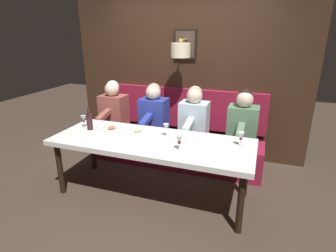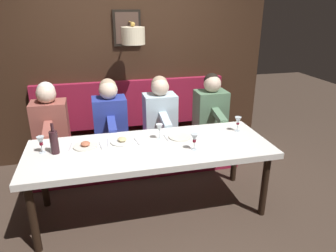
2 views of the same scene
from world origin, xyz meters
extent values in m
plane|color=#423328|center=(0.00, 0.00, 0.00)|extent=(12.00, 12.00, 0.00)
cube|color=silver|center=(0.00, 0.00, 0.71)|extent=(0.90, 2.39, 0.06)
cylinder|color=black|center=(-0.35, -1.10, 0.34)|extent=(0.07, 0.07, 0.68)
cylinder|color=black|center=(-0.35, 1.10, 0.34)|extent=(0.07, 0.07, 0.68)
cylinder|color=black|center=(0.35, -1.10, 0.34)|extent=(0.07, 0.07, 0.68)
cylinder|color=black|center=(0.35, 1.10, 0.34)|extent=(0.07, 0.07, 0.68)
cube|color=maroon|center=(0.89, 0.00, 0.23)|extent=(0.52, 2.59, 0.45)
cube|color=#382316|center=(1.48, 0.00, 1.45)|extent=(0.10, 3.79, 2.90)
cube|color=maroon|center=(1.39, 0.00, 0.77)|extent=(0.10, 2.59, 0.64)
cube|color=black|center=(1.42, 0.01, 1.77)|extent=(0.04, 0.35, 0.45)
cube|color=#4C382D|center=(1.40, 0.01, 1.77)|extent=(0.01, 0.29, 0.39)
cylinder|color=#B78E3D|center=(1.25, -0.02, 1.84)|extent=(0.35, 0.02, 0.02)
cylinder|color=beige|center=(1.08, -0.02, 1.70)|extent=(0.28, 0.28, 0.20)
sphere|color=#B78E3D|center=(1.08, -0.02, 1.83)|extent=(0.06, 0.06, 0.06)
cube|color=#567A5B|center=(0.89, -0.97, 0.73)|extent=(0.30, 0.40, 0.56)
sphere|color=beige|center=(0.87, -0.97, 1.11)|extent=(0.22, 0.22, 0.22)
sphere|color=black|center=(0.90, -0.97, 1.14)|extent=(0.20, 0.20, 0.20)
cube|color=#567A5B|center=(0.60, -0.97, 0.77)|extent=(0.33, 0.09, 0.14)
cube|color=silver|center=(0.89, -0.29, 0.73)|extent=(0.30, 0.40, 0.56)
sphere|color=beige|center=(0.87, -0.29, 1.11)|extent=(0.22, 0.22, 0.22)
sphere|color=tan|center=(0.90, -0.29, 1.14)|extent=(0.20, 0.20, 0.20)
cube|color=silver|center=(0.60, -0.29, 0.77)|extent=(0.33, 0.09, 0.14)
cube|color=#283893|center=(0.89, 0.33, 0.73)|extent=(0.30, 0.40, 0.56)
sphere|color=beige|center=(0.87, 0.33, 1.11)|extent=(0.22, 0.22, 0.22)
sphere|color=tan|center=(0.90, 0.33, 1.14)|extent=(0.20, 0.20, 0.20)
cube|color=#283893|center=(0.60, 0.33, 0.77)|extent=(0.33, 0.09, 0.14)
cube|color=#934C42|center=(0.89, 1.02, 0.73)|extent=(0.30, 0.40, 0.56)
sphere|color=beige|center=(0.87, 1.02, 1.11)|extent=(0.22, 0.22, 0.22)
sphere|color=silver|center=(0.90, 1.02, 1.14)|extent=(0.20, 0.20, 0.20)
cube|color=#934C42|center=(0.60, 1.02, 0.77)|extent=(0.33, 0.09, 0.14)
cylinder|color=white|center=(0.17, 0.26, 0.75)|extent=(0.24, 0.24, 0.01)
ellipsoid|color=#D1BC84|center=(0.17, 0.26, 0.77)|extent=(0.11, 0.09, 0.04)
cube|color=silver|center=(0.15, 0.11, 0.74)|extent=(0.17, 0.04, 0.01)
cube|color=silver|center=(0.19, 0.40, 0.74)|extent=(0.18, 0.03, 0.01)
cylinder|color=silver|center=(0.14, 0.62, 0.75)|extent=(0.24, 0.24, 0.01)
ellipsoid|color=#B76647|center=(0.14, 0.62, 0.77)|extent=(0.11, 0.09, 0.04)
cube|color=silver|center=(0.12, 0.48, 0.74)|extent=(0.17, 0.04, 0.01)
cube|color=silver|center=(0.16, 0.77, 0.74)|extent=(0.18, 0.03, 0.01)
cylinder|color=silver|center=(0.15, -0.34, 0.75)|extent=(0.24, 0.24, 0.01)
cube|color=silver|center=(0.13, -0.49, 0.74)|extent=(0.17, 0.02, 0.01)
cube|color=silver|center=(0.17, -0.20, 0.74)|extent=(0.18, 0.02, 0.01)
cylinder|color=silver|center=(0.11, 1.02, 0.74)|extent=(0.06, 0.06, 0.00)
cylinder|color=silver|center=(0.11, 1.02, 0.78)|extent=(0.01, 0.01, 0.07)
cone|color=silver|center=(0.11, 1.02, 0.86)|extent=(0.07, 0.07, 0.08)
cylinder|color=maroon|center=(0.11, 1.02, 0.83)|extent=(0.03, 0.03, 0.03)
cylinder|color=silver|center=(0.17, -1.01, 0.74)|extent=(0.06, 0.06, 0.00)
cylinder|color=silver|center=(0.17, -1.01, 0.78)|extent=(0.01, 0.01, 0.07)
cone|color=silver|center=(0.17, -1.01, 0.86)|extent=(0.07, 0.07, 0.08)
cylinder|color=maroon|center=(0.17, -1.01, 0.83)|extent=(0.03, 0.03, 0.02)
cylinder|color=silver|center=(-0.17, -0.40, 0.74)|extent=(0.06, 0.06, 0.00)
cylinder|color=silver|center=(-0.17, -0.40, 0.78)|extent=(0.01, 0.01, 0.07)
cone|color=silver|center=(-0.17, -0.40, 0.86)|extent=(0.07, 0.07, 0.08)
cylinder|color=maroon|center=(-0.17, -0.40, 0.83)|extent=(0.03, 0.03, 0.03)
cylinder|color=silver|center=(0.16, -0.13, 0.74)|extent=(0.06, 0.06, 0.00)
cylinder|color=silver|center=(0.16, -0.13, 0.78)|extent=(0.01, 0.01, 0.07)
cone|color=silver|center=(0.16, -0.13, 0.86)|extent=(0.07, 0.07, 0.08)
cylinder|color=#33191E|center=(0.07, 0.90, 0.85)|extent=(0.08, 0.08, 0.22)
cylinder|color=#33191E|center=(0.07, 0.90, 1.00)|extent=(0.03, 0.03, 0.08)
camera|label=1|loc=(-2.76, -1.18, 1.96)|focal=29.14mm
camera|label=2|loc=(-2.77, 0.50, 2.05)|focal=33.51mm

